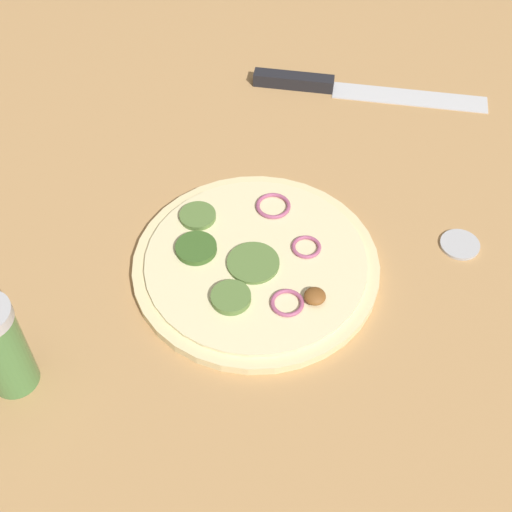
{
  "coord_description": "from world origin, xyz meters",
  "views": [
    {
      "loc": [
        -0.21,
        0.43,
        0.6
      ],
      "look_at": [
        0.0,
        0.0,
        0.02
      ],
      "focal_mm": 50.0,
      "sensor_mm": 36.0,
      "label": 1
    }
  ],
  "objects_px": {
    "pizza": "(255,264)",
    "loose_cap": "(460,243)",
    "knife": "(330,86)",
    "spice_jar": "(1,347)"
  },
  "relations": [
    {
      "from": "pizza",
      "to": "knife",
      "type": "bearing_deg",
      "value": -82.06
    },
    {
      "from": "pizza",
      "to": "loose_cap",
      "type": "distance_m",
      "value": 0.23
    },
    {
      "from": "pizza",
      "to": "knife",
      "type": "distance_m",
      "value": 0.33
    },
    {
      "from": "pizza",
      "to": "spice_jar",
      "type": "xyz_separation_m",
      "value": [
        0.15,
        0.22,
        0.05
      ]
    },
    {
      "from": "spice_jar",
      "to": "pizza",
      "type": "bearing_deg",
      "value": -123.41
    },
    {
      "from": "knife",
      "to": "loose_cap",
      "type": "xyz_separation_m",
      "value": [
        -0.24,
        0.2,
        -0.0
      ]
    },
    {
      "from": "spice_jar",
      "to": "loose_cap",
      "type": "relative_size",
      "value": 2.55
    },
    {
      "from": "pizza",
      "to": "spice_jar",
      "type": "relative_size",
      "value": 2.37
    },
    {
      "from": "pizza",
      "to": "loose_cap",
      "type": "xyz_separation_m",
      "value": [
        -0.19,
        -0.13,
        -0.0
      ]
    },
    {
      "from": "loose_cap",
      "to": "pizza",
      "type": "bearing_deg",
      "value": 33.94
    }
  ]
}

